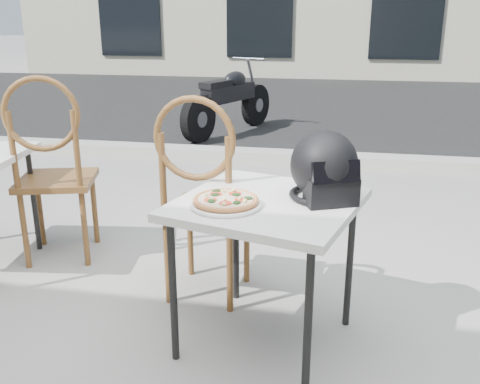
% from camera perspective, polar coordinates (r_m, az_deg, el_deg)
% --- Properties ---
extents(ground, '(80.00, 80.00, 0.00)m').
position_cam_1_polar(ground, '(2.76, 0.80, -13.04)').
color(ground, gray).
rests_on(ground, ground).
extents(street_asphalt, '(30.00, 8.00, 0.00)m').
position_cam_1_polar(street_asphalt, '(9.45, 8.48, 9.22)').
color(street_asphalt, black).
rests_on(street_asphalt, ground).
extents(curb, '(30.00, 0.25, 0.12)m').
position_cam_1_polar(curb, '(5.52, 6.37, 3.62)').
color(curb, '#A3A199').
rests_on(curb, ground).
extents(cafe_table_main, '(0.89, 0.89, 0.69)m').
position_cam_1_polar(cafe_table_main, '(2.30, 2.94, -2.34)').
color(cafe_table_main, silver).
rests_on(cafe_table_main, ground).
extents(plate, '(0.36, 0.36, 0.02)m').
position_cam_1_polar(plate, '(2.20, -1.53, -1.33)').
color(plate, white).
rests_on(plate, cafe_table_main).
extents(pizza, '(0.34, 0.34, 0.03)m').
position_cam_1_polar(pizza, '(2.19, -1.53, -0.83)').
color(pizza, '#D78B4E').
rests_on(pizza, plate).
extents(helmet, '(0.38, 0.39, 0.30)m').
position_cam_1_polar(helmet, '(2.28, 9.03, 2.41)').
color(helmet, black).
rests_on(helmet, cafe_table_main).
extents(cafe_chair_main, '(0.45, 0.45, 1.09)m').
position_cam_1_polar(cafe_chair_main, '(2.68, -4.04, 0.23)').
color(cafe_chair_main, brown).
rests_on(cafe_chair_main, ground).
extents(cafe_chair_side, '(0.54, 0.54, 1.14)m').
position_cam_1_polar(cafe_chair_side, '(3.32, -19.50, 3.14)').
color(cafe_chair_side, brown).
rests_on(cafe_chair_side, ground).
extents(motorcycle, '(0.81, 1.77, 0.93)m').
position_cam_1_polar(motorcycle, '(6.93, -1.16, 9.63)').
color(motorcycle, black).
rests_on(motorcycle, street_asphalt).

